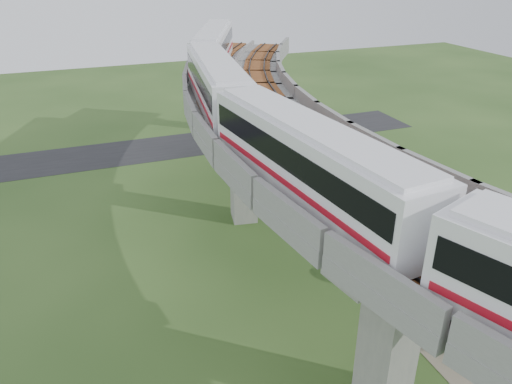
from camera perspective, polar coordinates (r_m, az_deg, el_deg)
ground at (r=34.85m, az=3.05°, el=-10.96°), size 160.00×160.00×0.00m
dirt_lot at (r=40.47m, az=22.90°, el=-7.46°), size 18.00×26.00×0.04m
asphalt_road at (r=60.32m, az=-8.49°, el=5.31°), size 60.00×8.00×0.03m
viaduct at (r=31.99m, az=9.76°, el=3.80°), size 19.58×73.98×11.40m
metro_train at (r=29.67m, az=3.94°, el=9.04°), size 10.73×61.34×3.64m
fence at (r=38.80m, az=16.48°, el=-6.57°), size 3.87×38.73×1.50m
tree_0 at (r=57.77m, az=4.98°, el=7.29°), size 3.19×3.19×3.96m
tree_1 at (r=47.35m, az=5.33°, el=2.81°), size 3.02×3.02×3.72m
tree_2 at (r=42.45m, az=7.21°, el=-0.78°), size 2.05×2.05×2.87m
tree_3 at (r=35.25m, az=15.66°, el=-7.69°), size 2.18×2.18×2.88m
tree_4 at (r=31.50m, az=22.23°, el=-14.11°), size 2.17×2.17×2.54m
car_red at (r=43.96m, az=26.22°, el=-4.35°), size 3.97×3.93×1.36m
car_dark at (r=39.51m, az=19.83°, el=-6.77°), size 4.02×2.98×1.08m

